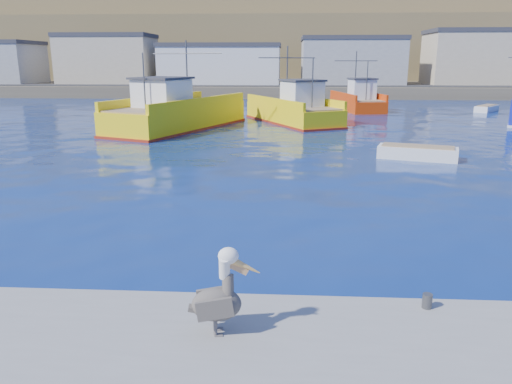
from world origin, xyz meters
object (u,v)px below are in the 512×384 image
boat_orange (358,100)px  pelican (219,297)px  skiff_mid (417,154)px  trawler_yellow_b (294,111)px  skiff_far (487,109)px  trawler_yellow_a (177,114)px

boat_orange → pelican: 47.62m
boat_orange → skiff_mid: boat_orange is taller
boat_orange → skiff_mid: bearing=-90.9°
trawler_yellow_b → skiff_far: size_ratio=3.10×
trawler_yellow_b → pelican: trawler_yellow_b is taller
boat_orange → trawler_yellow_a: bearing=-135.9°
pelican → trawler_yellow_b: bearing=87.0°
trawler_yellow_b → skiff_mid: bearing=-67.5°
trawler_yellow_b → pelican: (-1.83, -35.36, 0.16)m
skiff_mid → pelican: size_ratio=2.70×
trawler_yellow_a → skiff_far: bearing=27.1°
trawler_yellow_b → skiff_mid: trawler_yellow_b is taller
trawler_yellow_b → skiff_mid: size_ratio=2.70×
skiff_far → skiff_mid: bearing=-117.4°
skiff_far → pelican: bearing=-115.7°
trawler_yellow_b → pelican: 35.41m
skiff_mid → skiff_far: skiff_mid is taller
trawler_yellow_a → boat_orange: bearing=44.1°
skiff_mid → pelican: (-8.42, -19.49, 0.91)m
skiff_mid → pelican: pelican is taller
trawler_yellow_a → boat_orange: size_ratio=1.54×
trawler_yellow_a → trawler_yellow_b: bearing=25.2°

